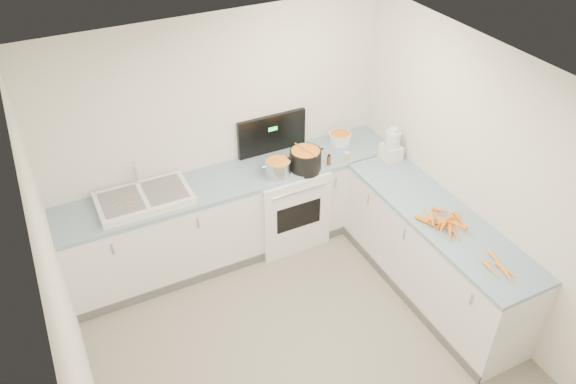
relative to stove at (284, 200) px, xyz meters
name	(u,v)px	position (x,y,z in m)	size (l,w,h in m)	color
floor	(314,365)	(-0.55, -1.69, -0.47)	(3.50, 4.00, 0.00)	gray
ceiling	(325,108)	(-0.55, -1.69, 2.03)	(3.50, 4.00, 0.00)	white
wall_back	(221,136)	(-0.55, 0.31, 0.78)	(3.50, 2.50, 0.00)	white
wall_left	(75,344)	(-2.30, -1.69, 0.78)	(4.00, 2.50, 0.00)	white
wall_right	(497,196)	(1.20, -1.69, 0.78)	(4.00, 2.50, 0.00)	white
counter_back	(237,214)	(-0.55, 0.01, 0.00)	(3.50, 0.62, 0.94)	white
counter_right	(433,253)	(0.90, -1.39, 0.00)	(0.62, 2.20, 0.94)	white
stove	(284,200)	(0.00, 0.00, 0.00)	(0.76, 0.65, 1.36)	white
sink	(144,198)	(-1.45, 0.02, 0.50)	(0.86, 0.52, 0.31)	white
steel_pot	(278,169)	(-0.14, -0.15, 0.54)	(0.26, 0.26, 0.19)	silver
black_pot	(305,160)	(0.16, -0.16, 0.56)	(0.32, 0.32, 0.23)	black
wooden_spoon	(306,150)	(0.16, -0.16, 0.68)	(0.01, 0.01, 0.33)	#AD7A47
mixing_bowl	(340,138)	(0.73, 0.12, 0.52)	(0.24, 0.24, 0.11)	white
extract_bottle	(329,160)	(0.40, -0.21, 0.52)	(0.04, 0.04, 0.10)	#593319
spice_jar	(347,157)	(0.61, -0.22, 0.51)	(0.05, 0.05, 0.08)	#E5B266
food_processor	(392,146)	(1.04, -0.39, 0.62)	(0.17, 0.21, 0.35)	white
carrot_pile	(443,222)	(0.82, -1.51, 0.50)	(0.39, 0.50, 0.09)	orange
peeled_carrots	(500,268)	(0.86, -2.16, 0.49)	(0.19, 0.36, 0.04)	orange
peelings	(123,201)	(-1.64, 0.00, 0.54)	(0.22, 0.28, 0.01)	tan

